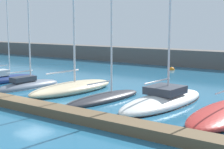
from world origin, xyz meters
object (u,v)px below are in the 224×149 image
Objects in this scene: sailboat_slate_third at (28,85)px; mooring_buoy_orange at (172,70)px; sailboat_sand_fourth at (73,86)px; sailboat_white_sixth at (163,100)px; sailboat_navy_second at (2,79)px; sailboat_charcoal_fifth at (104,97)px.

sailboat_slate_third reaches higher than mooring_buoy_orange.
sailboat_white_sixth is at bearing -83.86° from sailboat_sand_fourth.
sailboat_white_sixth is 21.41× the size of mooring_buoy_orange.
sailboat_navy_second is 21.81m from mooring_buoy_orange.
sailboat_charcoal_fifth is 18.52× the size of mooring_buoy_orange.
sailboat_sand_fourth is at bearing -72.51° from sailboat_slate_third.
sailboat_charcoal_fifth is at bearing -78.65° from mooring_buoy_orange.
mooring_buoy_orange is (9.53, 19.61, -0.39)m from sailboat_navy_second.
sailboat_white_sixth is (13.52, 1.44, 0.11)m from sailboat_slate_third.
sailboat_white_sixth reaches higher than sailboat_charcoal_fifth.
sailboat_navy_second is 16.39× the size of mooring_buoy_orange.
sailboat_navy_second is at bearing 98.83° from sailboat_sand_fourth.
mooring_buoy_orange is (0.39, 18.85, -0.48)m from sailboat_sand_fourth.
sailboat_navy_second is at bearing 89.16° from sailboat_slate_third.
sailboat_white_sixth is (4.43, 1.45, 0.04)m from sailboat_charcoal_fifth.
sailboat_charcoal_fifth is at bearing -100.39° from sailboat_sand_fourth.
sailboat_sand_fourth is at bearing -80.23° from sailboat_navy_second.
mooring_buoy_orange is (-4.01, 19.99, -0.30)m from sailboat_charcoal_fifth.
sailboat_navy_second is 4.46m from sailboat_slate_third.
sailboat_slate_third is at bearing -89.76° from sailboat_navy_second.
mooring_buoy_orange is (-8.44, 18.54, -0.34)m from sailboat_white_sixth.
sailboat_charcoal_fifth is at bearing -86.57° from sailboat_navy_second.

